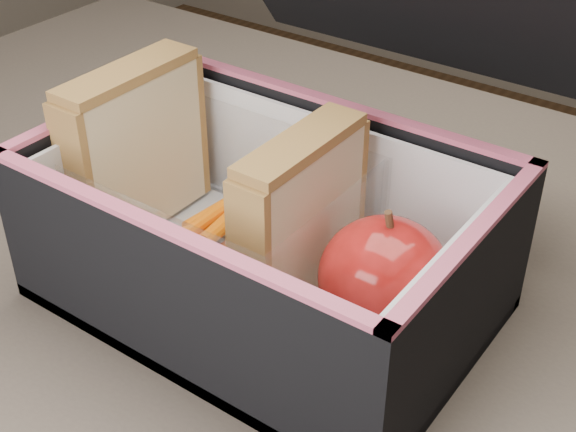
# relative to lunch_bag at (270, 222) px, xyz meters

# --- Properties ---
(lunch_bag) EXTENTS (0.27, 0.29, 0.25)m
(lunch_bag) POSITION_rel_lunch_bag_xyz_m (0.00, 0.00, 0.00)
(lunch_bag) COLOR black
(lunch_bag) RESTS_ON kitchen_table
(plastic_tub) EXTENTS (0.19, 0.13, 0.08)m
(plastic_tub) POSITION_rel_lunch_bag_xyz_m (-0.05, 0.00, -0.01)
(plastic_tub) COLOR white
(plastic_tub) RESTS_ON lunch_bag
(sandwich_left) EXTENTS (0.03, 0.11, 0.12)m
(sandwich_left) POSITION_rel_lunch_bag_xyz_m (-0.11, 0.00, 0.01)
(sandwich_left) COLOR beige
(sandwich_left) RESTS_ON plastic_tub
(sandwich_right) EXTENTS (0.03, 0.10, 0.11)m
(sandwich_right) POSITION_rel_lunch_bag_xyz_m (0.02, 0.00, 0.01)
(sandwich_right) COLOR beige
(sandwich_right) RESTS_ON plastic_tub
(carrot_sticks) EXTENTS (0.05, 0.14, 0.03)m
(carrot_sticks) POSITION_rel_lunch_bag_xyz_m (-0.04, -0.00, -0.03)
(carrot_sticks) COLOR #ED5500
(carrot_sticks) RESTS_ON plastic_tub
(paper_napkin) EXTENTS (0.09, 0.10, 0.01)m
(paper_napkin) POSITION_rel_lunch_bag_xyz_m (0.08, 0.00, -0.04)
(paper_napkin) COLOR white
(paper_napkin) RESTS_ON lunch_bag
(red_apple) EXTENTS (0.10, 0.10, 0.08)m
(red_apple) POSITION_rel_lunch_bag_xyz_m (0.08, -0.00, -0.00)
(red_apple) COLOR maroon
(red_apple) RESTS_ON paper_napkin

